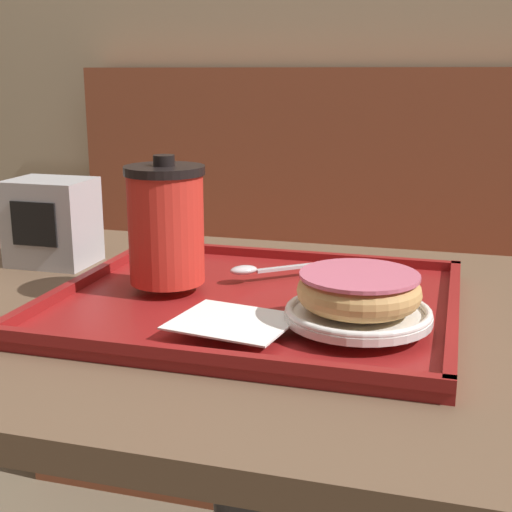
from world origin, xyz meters
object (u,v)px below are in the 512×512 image
spoon (262,269)px  coffee_cup_front (165,224)px  donut_chocolate_glazed (359,290)px  napkin_dispenser (52,222)px

spoon → coffee_cup_front: bearing=-2.1°
donut_chocolate_glazed → spoon: 0.20m
coffee_cup_front → donut_chocolate_glazed: 0.25m
coffee_cup_front → napkin_dispenser: bearing=152.4°
coffee_cup_front → donut_chocolate_glazed: size_ratio=1.21×
coffee_cup_front → donut_chocolate_glazed: coffee_cup_front is taller
coffee_cup_front → spoon: coffee_cup_front is taller
donut_chocolate_glazed → napkin_dispenser: (-0.46, 0.19, 0.00)m
coffee_cup_front → napkin_dispenser: coffee_cup_front is taller
napkin_dispenser → donut_chocolate_glazed: bearing=-22.1°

